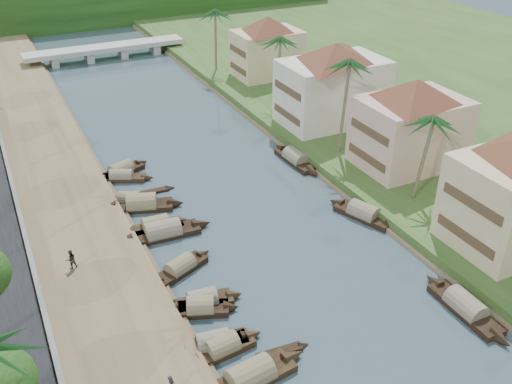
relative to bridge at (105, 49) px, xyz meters
name	(u,v)px	position (x,y,z in m)	size (l,w,h in m)	color
ground	(318,296)	(0.00, -72.00, -1.72)	(220.00, 220.00, 0.00)	#384A54
left_bank	(69,220)	(-16.00, -52.00, -1.32)	(10.00, 180.00, 0.80)	brown
right_bank	(366,148)	(19.00, -52.00, -1.12)	(16.00, 180.00, 1.20)	#30491D
retaining_wall	(22,222)	(-20.20, -52.00, -0.37)	(0.40, 180.00, 1.10)	slate
treeline	(73,6)	(0.00, 28.00, 2.28)	(120.00, 14.00, 8.00)	#15340E
bridge	(105,49)	(0.00, 0.00, 0.00)	(28.00, 4.00, 2.40)	#ADACA2
building_mid	(411,122)	(19.99, -58.00, 4.41)	(14.11, 14.11, 9.70)	#CFAC92
building_far	(333,82)	(18.99, -44.00, 4.66)	(15.59, 15.59, 10.20)	white
building_distant	(267,46)	(19.99, -24.00, 4.16)	(12.62, 12.62, 9.20)	beige
sampan_2	(250,378)	(-8.76, -77.46, -1.30)	(9.27, 2.95, 2.38)	black
sampan_3	(213,344)	(-9.78, -73.47, -1.31)	(7.13, 2.39, 1.93)	black
sampan_4	(222,348)	(-9.37, -74.16, -1.31)	(6.83, 2.12, 1.95)	black
sampan_5	(200,308)	(-9.23, -69.52, -1.31)	(6.28, 3.70, 2.01)	black
sampan_6	(203,302)	(-8.80, -68.88, -1.31)	(6.84, 2.37, 2.03)	black
sampan_7	(180,268)	(-8.93, -64.06, -1.31)	(7.19, 4.19, 1.96)	black
sampan_8	(156,227)	(-8.87, -57.04, -1.31)	(7.28, 2.19, 2.23)	black
sampan_9	(163,233)	(-8.55, -58.22, -1.30)	(9.70, 2.40, 2.40)	black
sampan_10	(129,200)	(-9.79, -50.99, -1.32)	(6.48, 3.99, 1.85)	black
sampan_11	(142,205)	(-8.90, -52.50, -1.30)	(8.79, 4.58, 2.45)	black
sampan_12	(122,177)	(-9.20, -45.73, -1.32)	(7.08, 4.30, 1.78)	black
sampan_13	(121,171)	(-8.87, -44.28, -1.31)	(7.48, 4.02, 2.05)	black
sampan_14	(465,308)	(9.25, -78.61, -1.31)	(2.02, 9.32, 2.25)	black
sampan_15	(364,214)	(10.22, -63.83, -1.31)	(4.63, 8.56, 2.27)	black
sampan_16	(296,159)	(10.16, -50.43, -1.31)	(2.25, 9.28, 2.24)	black
canoe_1	(279,352)	(-5.78, -76.06, -1.62)	(4.79, 1.14, 0.77)	black
canoe_2	(150,192)	(-7.23, -49.85, -1.62)	(5.50, 1.01, 0.80)	black
palm_1	(427,121)	(16.00, -64.39, 7.69)	(3.20, 3.20, 9.93)	brown
palm_2	(346,64)	(15.00, -52.19, 9.89)	(3.20, 3.20, 12.23)	brown
palm_3	(278,40)	(16.00, -34.75, 8.16)	(3.20, 3.20, 10.44)	brown
palm_7	(214,12)	(14.00, -17.47, 8.55)	(3.20, 3.20, 10.83)	brown
tree_6	(349,68)	(24.00, -40.29, 4.75)	(4.60, 4.60, 7.26)	#4A3D2A
person_far	(71,259)	(-17.20, -60.46, -0.04)	(0.85, 0.67, 1.76)	#2C271F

